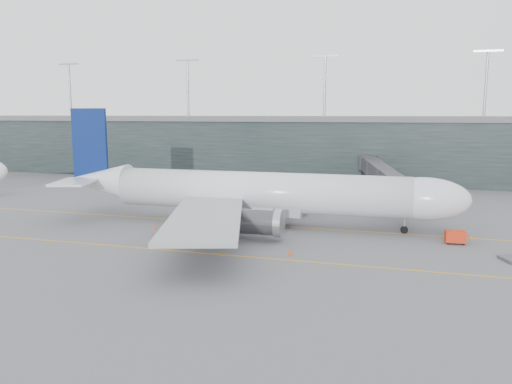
# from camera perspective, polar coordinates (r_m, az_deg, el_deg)

# --- Properties ---
(ground) EXTENTS (320.00, 320.00, 0.00)m
(ground) POSITION_cam_1_polar(r_m,az_deg,el_deg) (76.94, -1.33, -2.98)
(ground) COLOR #56565A
(ground) RESTS_ON ground
(taxiline_a) EXTENTS (160.00, 0.25, 0.02)m
(taxiline_a) POSITION_cam_1_polar(r_m,az_deg,el_deg) (73.22, -2.27, -3.60)
(taxiline_a) COLOR orange
(taxiline_a) RESTS_ON ground
(taxiline_b) EXTENTS (160.00, 0.25, 0.02)m
(taxiline_b) POSITION_cam_1_polar(r_m,az_deg,el_deg) (58.70, -7.20, -6.85)
(taxiline_b) COLOR orange
(taxiline_b) RESTS_ON ground
(taxiline_lead_main) EXTENTS (0.25, 60.00, 0.02)m
(taxiline_lead_main) POSITION_cam_1_polar(r_m,az_deg,el_deg) (94.83, 5.16, -0.73)
(taxiline_lead_main) COLOR orange
(taxiline_lead_main) RESTS_ON ground
(terminal) EXTENTS (240.00, 36.00, 29.00)m
(terminal) POSITION_cam_1_polar(r_m,az_deg,el_deg) (132.03, 6.20, 5.32)
(terminal) COLOR black
(terminal) RESTS_ON ground
(main_aircraft) EXTENTS (59.48, 56.08, 16.73)m
(main_aircraft) POSITION_cam_1_polar(r_m,az_deg,el_deg) (71.55, 0.08, -0.07)
(main_aircraft) COLOR silver
(main_aircraft) RESTS_ON ground
(jet_bridge) EXTENTS (11.42, 44.69, 6.82)m
(jet_bridge) POSITION_cam_1_polar(r_m,az_deg,el_deg) (96.32, 14.52, 2.23)
(jet_bridge) COLOR #302F35
(jet_bridge) RESTS_ON ground
(gse_cart) EXTENTS (2.50, 1.70, 1.63)m
(gse_cart) POSITION_cam_1_polar(r_m,az_deg,el_deg) (66.53, 21.82, -4.74)
(gse_cart) COLOR red
(gse_cart) RESTS_ON ground
(uld_a) EXTENTS (2.34, 2.11, 1.76)m
(uld_a) POSITION_cam_1_polar(r_m,az_deg,el_deg) (86.64, -1.71, -1.01)
(uld_a) COLOR #3A3A3F
(uld_a) RESTS_ON ground
(uld_b) EXTENTS (2.64, 2.43, 1.93)m
(uld_b) POSITION_cam_1_polar(r_m,az_deg,el_deg) (88.99, -1.58, -0.68)
(uld_b) COLOR #3A3A3F
(uld_b) RESTS_ON ground
(uld_c) EXTENTS (2.35, 2.02, 1.88)m
(uld_c) POSITION_cam_1_polar(r_m,az_deg,el_deg) (87.69, 0.99, -0.84)
(uld_c) COLOR #3A3A3F
(uld_c) RESTS_ON ground
(cone_nose) EXTENTS (0.41, 0.41, 0.66)m
(cone_nose) POSITION_cam_1_polar(r_m,az_deg,el_deg) (69.54, 23.35, -4.75)
(cone_nose) COLOR #D45C0B
(cone_nose) RESTS_ON ground
(cone_wing_stbd) EXTENTS (0.48, 0.48, 0.76)m
(cone_wing_stbd) POSITION_cam_1_polar(r_m,az_deg,el_deg) (56.96, 3.89, -6.90)
(cone_wing_stbd) COLOR red
(cone_wing_stbd) RESTS_ON ground
(cone_wing_port) EXTENTS (0.46, 0.46, 0.73)m
(cone_wing_port) POSITION_cam_1_polar(r_m,az_deg,el_deg) (86.75, 6.59, -1.42)
(cone_wing_port) COLOR #D25B0B
(cone_wing_port) RESTS_ON ground
(cone_tail) EXTENTS (0.39, 0.39, 0.61)m
(cone_tail) POSITION_cam_1_polar(r_m,az_deg,el_deg) (71.00, -11.56, -3.93)
(cone_tail) COLOR #F8480D
(cone_tail) RESTS_ON ground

